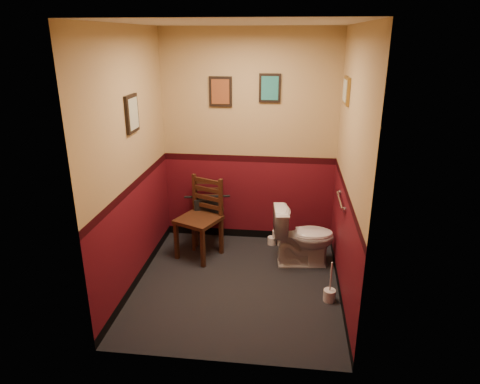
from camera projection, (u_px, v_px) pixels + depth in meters
The scene contains 17 objects.
floor at pixel (237, 284), 4.73m from camera, with size 2.20×2.40×0.00m, color black.
ceiling at pixel (237, 23), 3.80m from camera, with size 2.20×2.40×0.00m, color silver.
wall_back at pixel (249, 140), 5.39m from camera, with size 2.20×2.70×0.00m, color #570E17.
wall_front at pixel (217, 215), 3.15m from camera, with size 2.20×2.70×0.00m, color #570E17.
wall_left at pixel (131, 164), 4.39m from camera, with size 2.40×2.70×0.00m, color #570E17.
wall_right at pixel (349, 172), 4.15m from camera, with size 2.40×2.70×0.00m, color #570E17.
grab_bar at pixel (340, 201), 4.52m from camera, with size 0.05×0.56×0.06m.
framed_print_back_a at pixel (221, 92), 5.20m from camera, with size 0.28×0.04×0.36m.
framed_print_back_b at pixel (270, 88), 5.12m from camera, with size 0.26×0.04×0.34m.
framed_print_left at pixel (132, 114), 4.31m from camera, with size 0.04×0.30×0.38m.
framed_print_right at pixel (346, 91), 4.47m from camera, with size 0.04×0.34×0.28m.
toilet at pixel (303, 237), 5.05m from camera, with size 0.41×0.73×0.71m, color white.
toilet_brush at pixel (329, 294), 4.42m from camera, with size 0.13×0.13×0.45m.
chair_left at pixel (201, 218), 5.22m from camera, with size 0.61×0.61×0.98m.
chair_right at pixel (208, 213), 5.54m from camera, with size 0.43×0.43×0.85m.
handbag at pixel (207, 205), 5.46m from camera, with size 0.36×0.23×0.24m.
tp_stack at pixel (277, 239), 5.61m from camera, with size 0.23×0.12×0.20m.
Camera 1 is at (0.51, -4.06, 2.59)m, focal length 32.00 mm.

